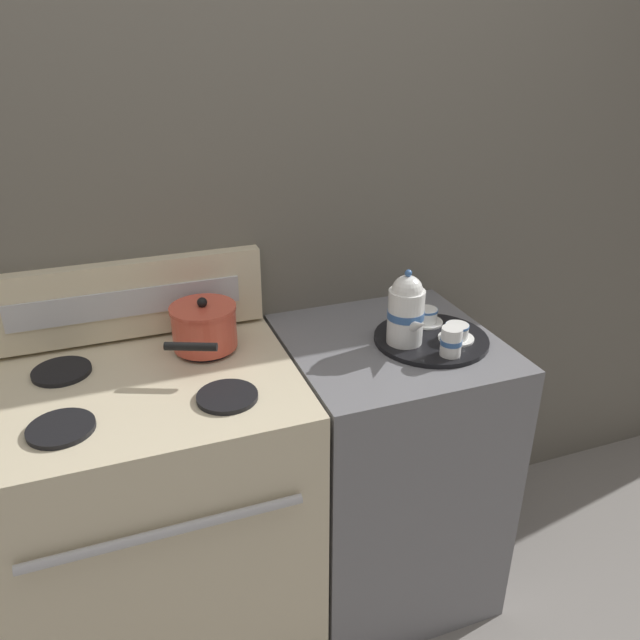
# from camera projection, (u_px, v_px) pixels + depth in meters

# --- Properties ---
(ground_plane) EXTENTS (6.00, 6.00, 0.00)m
(ground_plane) POSITION_uv_depth(u_px,v_px,m) (270.00, 604.00, 2.07)
(ground_plane) COLOR gray
(wall_back) EXTENTS (6.00, 0.05, 2.20)m
(wall_back) POSITION_uv_depth(u_px,v_px,m) (227.00, 261.00, 1.87)
(wall_back) COLOR #666056
(wall_back) RESTS_ON ground
(stove) EXTENTS (0.80, 0.63, 0.93)m
(stove) POSITION_uv_depth(u_px,v_px,m) (162.00, 522.00, 1.78)
(stove) COLOR beige
(stove) RESTS_ON ground
(control_panel) EXTENTS (0.78, 0.05, 0.22)m
(control_panel) POSITION_uv_depth(u_px,v_px,m) (126.00, 300.00, 1.76)
(control_panel) COLOR beige
(control_panel) RESTS_ON stove
(side_counter) EXTENTS (0.60, 0.60, 0.92)m
(side_counter) POSITION_uv_depth(u_px,v_px,m) (385.00, 467.00, 2.00)
(side_counter) COLOR slate
(side_counter) RESTS_ON ground
(saucepan) EXTENTS (0.22, 0.27, 0.15)m
(saucepan) POSITION_uv_depth(u_px,v_px,m) (204.00, 326.00, 1.72)
(saucepan) COLOR #D14C38
(saucepan) RESTS_ON stove
(serving_tray) EXTENTS (0.33, 0.33, 0.01)m
(serving_tray) POSITION_uv_depth(u_px,v_px,m) (431.00, 339.00, 1.80)
(serving_tray) COLOR black
(serving_tray) RESTS_ON side_counter
(teapot) EXTENTS (0.10, 0.17, 0.22)m
(teapot) POSITION_uv_depth(u_px,v_px,m) (406.00, 310.00, 1.73)
(teapot) COLOR white
(teapot) RESTS_ON serving_tray
(teacup_left) EXTENTS (0.10, 0.10, 0.05)m
(teacup_left) POSITION_uv_depth(u_px,v_px,m) (457.00, 332.00, 1.78)
(teacup_left) COLOR white
(teacup_left) RESTS_ON serving_tray
(teacup_right) EXTENTS (0.10, 0.10, 0.05)m
(teacup_right) POSITION_uv_depth(u_px,v_px,m) (426.00, 316.00, 1.87)
(teacup_right) COLOR white
(teacup_right) RESTS_ON serving_tray
(creamer_jug) EXTENTS (0.06, 0.06, 0.08)m
(creamer_jug) POSITION_uv_depth(u_px,v_px,m) (451.00, 341.00, 1.68)
(creamer_jug) COLOR white
(creamer_jug) RESTS_ON serving_tray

